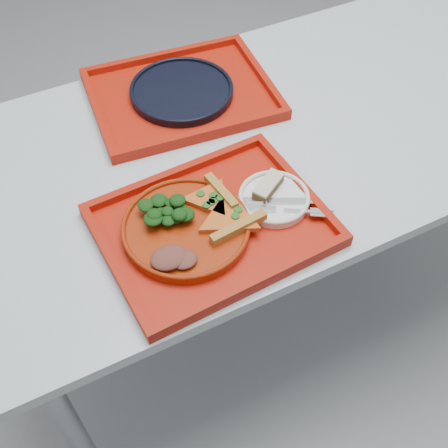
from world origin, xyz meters
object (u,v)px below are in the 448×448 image
Objects in this scene: tray_far at (182,96)px; navy_plate at (182,92)px; dessert_bar at (268,186)px; dinner_plate at (186,229)px; tray_main at (213,228)px.

tray_far is 0.01m from navy_plate.
tray_far is 5.18× the size of dessert_bar.
dinner_plate reaches higher than navy_plate.
dinner_plate reaches higher than tray_main.
dessert_bar is at bearing -86.24° from navy_plate.
dessert_bar is (0.03, -0.39, 0.02)m from navy_plate.
navy_plate is 3.00× the size of dessert_bar.
dinner_plate is 0.20m from dessert_bar.
dessert_bar is (0.20, 0.02, 0.02)m from dinner_plate.
tray_main is at bearing -99.83° from tray_far.
dessert_bar is at bearing 7.39° from tray_main.
dessert_bar is (0.14, 0.03, 0.03)m from tray_main.
dessert_bar reaches higher than tray_far.
tray_main is 0.44m from navy_plate.
dessert_bar reaches higher than tray_main.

